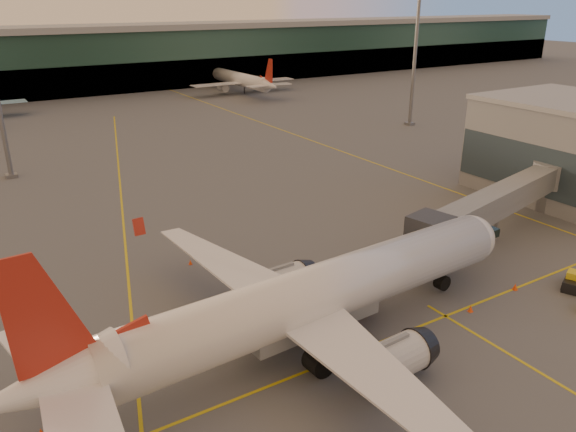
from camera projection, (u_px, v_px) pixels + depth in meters
ground at (448, 367)px, 39.93m from camera, size 600.00×600.00×0.00m
taxi_markings at (144, 204)px, 71.44m from camera, size 100.12×173.00×0.01m
terminal at (48, 61)px, 148.71m from camera, size 400.00×20.00×17.60m
mast_east_near at (415, 50)px, 110.66m from camera, size 2.40×2.40×25.60m
main_airplane at (307, 301)px, 40.57m from camera, size 41.98×37.81×12.67m
jet_bridge at (505, 199)px, 60.22m from camera, size 29.62×9.30×6.15m
catering_truck at (342, 285)px, 46.40m from camera, size 5.49×2.63×4.20m
pushback_tug at (575, 282)px, 50.57m from camera, size 3.54×2.75×1.62m
cone_nose at (515, 287)px, 50.46m from camera, size 0.47×0.47×0.60m
cone_tail at (41, 432)px, 33.65m from camera, size 0.40×0.40×0.50m
cone_wing_left at (190, 262)px, 55.28m from camera, size 0.38×0.38×0.48m
cone_fwd at (471, 309)px, 46.95m from camera, size 0.45×0.45×0.58m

